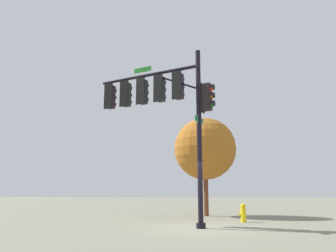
% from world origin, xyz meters
% --- Properties ---
extents(ground_plane, '(120.00, 120.00, 0.00)m').
position_xyz_m(ground_plane, '(0.00, 0.00, 0.00)').
color(ground_plane, gray).
extents(signal_pole_assembly, '(5.25, 2.47, 7.17)m').
position_xyz_m(signal_pole_assembly, '(1.62, -0.68, 5.26)').
color(signal_pole_assembly, black).
rests_on(signal_pole_assembly, ground_plane).
extents(fire_hydrant, '(0.33, 0.24, 0.83)m').
position_xyz_m(fire_hydrant, '(-1.93, -2.65, 0.41)').
color(fire_hydrant, yellow).
rests_on(fire_hydrant, ground_plane).
extents(tree_near, '(3.60, 3.60, 5.61)m').
position_xyz_m(tree_near, '(-0.35, -6.19, 3.80)').
color(tree_near, brown).
rests_on(tree_near, ground_plane).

